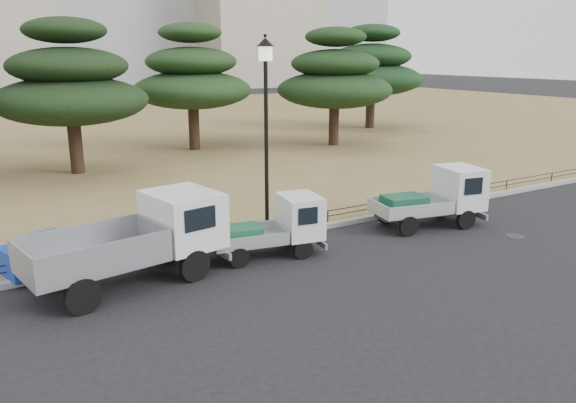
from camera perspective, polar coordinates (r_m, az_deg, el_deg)
ground at (r=15.71m, az=3.76°, el=-6.20°), size 220.00×220.00×0.00m
lawn at (r=43.81m, az=-19.68°, el=6.66°), size 120.00×56.00×0.15m
curb at (r=17.75m, az=-0.99°, el=-3.39°), size 120.00×0.25×0.16m
truck_large at (r=14.53m, az=-15.02°, el=-3.50°), size 5.12×2.70×2.13m
truck_kei_front at (r=16.00m, az=-1.36°, el=-2.59°), size 3.35×1.83×1.68m
truck_kei_rear at (r=19.38m, az=14.76°, el=0.40°), size 3.92×2.23×1.93m
street_lamp at (r=17.08m, az=-2.26°, el=9.86°), size 0.53×0.53×5.92m
pipe_fence at (r=17.77m, az=-1.24°, el=-2.15°), size 38.00×0.04×0.40m
tarp_pile at (r=15.91m, az=-24.10°, el=-5.08°), size 1.79×1.50×1.03m
manhole at (r=19.24m, az=22.08°, el=-3.29°), size 0.60×0.60×0.01m
pine_center_left at (r=27.91m, az=-21.28°, el=10.96°), size 6.95×6.95×7.07m
pine_center_right at (r=33.29m, az=-9.73°, el=12.34°), size 6.78×6.78×7.19m
pine_east_near at (r=34.66m, az=4.78°, el=12.40°), size 6.95×6.95×7.02m
pine_east_far at (r=43.26m, az=8.50°, el=13.18°), size 7.55×7.55×7.58m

